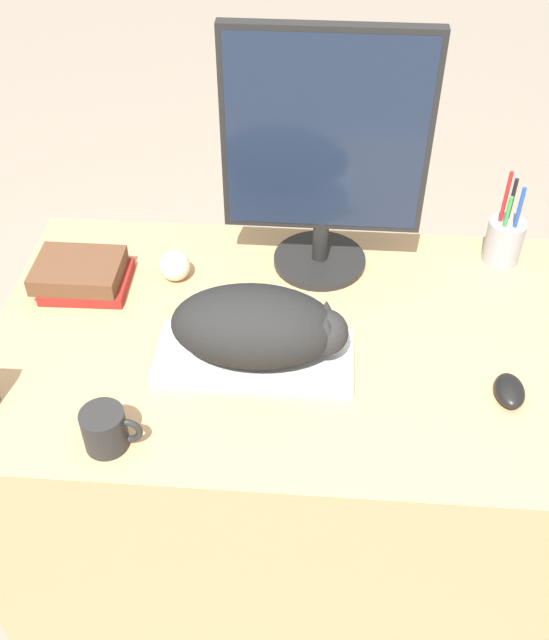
{
  "coord_description": "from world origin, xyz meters",
  "views": [
    {
      "loc": [
        0.05,
        -0.75,
        1.84
      ],
      "look_at": [
        -0.04,
        0.38,
        0.82
      ],
      "focal_mm": 42.0,
      "sensor_mm": 36.0,
      "label": 1
    }
  ],
  "objects_px": {
    "baseball": "(175,266)",
    "cat": "(260,326)",
    "monitor": "(325,148)",
    "computer_mouse": "(510,391)",
    "keyboard": "(255,358)",
    "pen_cup": "(504,239)",
    "coffee_mug": "(106,429)",
    "book_stack": "(82,275)"
  },
  "relations": [
    {
      "from": "cat",
      "to": "monitor",
      "type": "height_order",
      "value": "monitor"
    },
    {
      "from": "monitor",
      "to": "keyboard",
      "type": "bearing_deg",
      "value": -109.83
    },
    {
      "from": "keyboard",
      "to": "pen_cup",
      "type": "bearing_deg",
      "value": 35.15
    },
    {
      "from": "keyboard",
      "to": "computer_mouse",
      "type": "height_order",
      "value": "computer_mouse"
    },
    {
      "from": "pen_cup",
      "to": "coffee_mug",
      "type": "bearing_deg",
      "value": -142.24
    },
    {
      "from": "cat",
      "to": "pen_cup",
      "type": "distance_m",
      "value": 0.66
    },
    {
      "from": "monitor",
      "to": "coffee_mug",
      "type": "bearing_deg",
      "value": -123.0
    },
    {
      "from": "coffee_mug",
      "to": "pen_cup",
      "type": "distance_m",
      "value": 1.0
    },
    {
      "from": "monitor",
      "to": "pen_cup",
      "type": "bearing_deg",
      "value": 6.65
    },
    {
      "from": "computer_mouse",
      "to": "baseball",
      "type": "relative_size",
      "value": 1.27
    },
    {
      "from": "cat",
      "to": "pen_cup",
      "type": "relative_size",
      "value": 1.5
    },
    {
      "from": "computer_mouse",
      "to": "pen_cup",
      "type": "relative_size",
      "value": 0.38
    },
    {
      "from": "monitor",
      "to": "coffee_mug",
      "type": "height_order",
      "value": "monitor"
    },
    {
      "from": "coffee_mug",
      "to": "baseball",
      "type": "relative_size",
      "value": 1.57
    },
    {
      "from": "keyboard",
      "to": "monitor",
      "type": "bearing_deg",
      "value": 70.17
    },
    {
      "from": "cat",
      "to": "monitor",
      "type": "bearing_deg",
      "value": 71.97
    },
    {
      "from": "keyboard",
      "to": "cat",
      "type": "distance_m",
      "value": 0.09
    },
    {
      "from": "monitor",
      "to": "computer_mouse",
      "type": "bearing_deg",
      "value": -46.15
    },
    {
      "from": "cat",
      "to": "computer_mouse",
      "type": "height_order",
      "value": "cat"
    },
    {
      "from": "baseball",
      "to": "book_stack",
      "type": "xyz_separation_m",
      "value": [
        -0.2,
        -0.04,
        -0.0
      ]
    },
    {
      "from": "baseball",
      "to": "book_stack",
      "type": "height_order",
      "value": "baseball"
    },
    {
      "from": "monitor",
      "to": "baseball",
      "type": "relative_size",
      "value": 7.99
    },
    {
      "from": "book_stack",
      "to": "computer_mouse",
      "type": "bearing_deg",
      "value": -16.55
    },
    {
      "from": "keyboard",
      "to": "baseball",
      "type": "bearing_deg",
      "value": 128.82
    },
    {
      "from": "keyboard",
      "to": "book_stack",
      "type": "relative_size",
      "value": 1.93
    },
    {
      "from": "computer_mouse",
      "to": "pen_cup",
      "type": "distance_m",
      "value": 0.45
    },
    {
      "from": "baseball",
      "to": "keyboard",
      "type": "bearing_deg",
      "value": -51.18
    },
    {
      "from": "cat",
      "to": "baseball",
      "type": "distance_m",
      "value": 0.34
    },
    {
      "from": "baseball",
      "to": "computer_mouse",
      "type": "bearing_deg",
      "value": -24.04
    },
    {
      "from": "computer_mouse",
      "to": "keyboard",
      "type": "bearing_deg",
      "value": 173.4
    },
    {
      "from": "keyboard",
      "to": "book_stack",
      "type": "bearing_deg",
      "value": 152.63
    },
    {
      "from": "baseball",
      "to": "monitor",
      "type": "bearing_deg",
      "value": 13.49
    },
    {
      "from": "cat",
      "to": "pen_cup",
      "type": "bearing_deg",
      "value": 35.73
    },
    {
      "from": "coffee_mug",
      "to": "pen_cup",
      "type": "height_order",
      "value": "pen_cup"
    },
    {
      "from": "keyboard",
      "to": "computer_mouse",
      "type": "distance_m",
      "value": 0.5
    },
    {
      "from": "keyboard",
      "to": "pen_cup",
      "type": "relative_size",
      "value": 1.72
    },
    {
      "from": "computer_mouse",
      "to": "coffee_mug",
      "type": "distance_m",
      "value": 0.76
    },
    {
      "from": "keyboard",
      "to": "monitor",
      "type": "distance_m",
      "value": 0.46
    },
    {
      "from": "monitor",
      "to": "pen_cup",
      "type": "xyz_separation_m",
      "value": [
        0.42,
        0.05,
        -0.25
      ]
    },
    {
      "from": "coffee_mug",
      "to": "computer_mouse",
      "type": "bearing_deg",
      "value": 12.95
    },
    {
      "from": "pen_cup",
      "to": "baseball",
      "type": "height_order",
      "value": "pen_cup"
    },
    {
      "from": "baseball",
      "to": "cat",
      "type": "bearing_deg",
      "value": -49.62
    }
  ]
}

